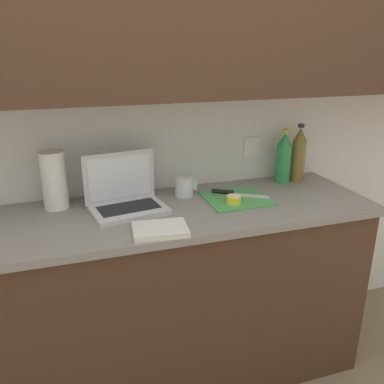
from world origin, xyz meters
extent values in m
plane|color=#847056|center=(0.00, 0.00, 0.00)|extent=(12.00, 12.00, 0.00)
cube|color=white|center=(0.00, 0.34, 1.30)|extent=(5.20, 0.06, 2.60)
cube|color=white|center=(-0.21, 0.30, 1.12)|extent=(0.09, 0.01, 0.12)
cube|color=white|center=(0.61, 0.30, 1.12)|extent=(0.09, 0.01, 0.12)
cube|color=#472D1E|center=(0.00, 0.15, 1.77)|extent=(4.42, 0.32, 0.70)
cube|color=#472D1E|center=(0.00, 0.00, 0.45)|extent=(2.00, 0.57, 0.90)
cube|color=gray|center=(0.00, 0.00, 0.92)|extent=(2.06, 0.61, 0.03)
cube|color=silver|center=(-0.12, 0.04, 0.95)|extent=(0.36, 0.29, 0.02)
cube|color=black|center=(-0.12, 0.04, 0.96)|extent=(0.29, 0.18, 0.00)
cube|color=silver|center=(-0.14, 0.15, 1.07)|extent=(0.34, 0.06, 0.24)
cube|color=white|center=(-0.14, 0.15, 1.07)|extent=(0.29, 0.05, 0.20)
cube|color=#4C9E51|center=(0.41, 0.03, 0.94)|extent=(0.30, 0.29, 0.01)
cube|color=silver|center=(0.49, 0.03, 0.95)|extent=(0.17, 0.13, 0.00)
cylinder|color=black|center=(0.37, 0.11, 0.96)|extent=(0.10, 0.08, 0.02)
cylinder|color=yellow|center=(0.37, -0.03, 0.96)|extent=(0.07, 0.07, 0.04)
cylinder|color=#F4EAA3|center=(0.37, -0.03, 0.98)|extent=(0.06, 0.06, 0.00)
cylinder|color=#2D934C|center=(0.76, 0.20, 1.04)|extent=(0.08, 0.08, 0.21)
cone|color=#2D934C|center=(0.76, 0.20, 1.18)|extent=(0.07, 0.07, 0.06)
cylinder|color=gold|center=(0.76, 0.20, 1.22)|extent=(0.04, 0.04, 0.02)
cylinder|color=olive|center=(0.85, 0.20, 1.05)|extent=(0.07, 0.07, 0.23)
cone|color=olive|center=(0.85, 0.20, 1.20)|extent=(0.07, 0.07, 0.07)
cylinder|color=black|center=(0.85, 0.20, 1.25)|extent=(0.03, 0.03, 0.02)
cylinder|color=silver|center=(0.18, 0.16, 0.98)|extent=(0.09, 0.09, 0.09)
cube|color=silver|center=(0.24, 0.16, 0.99)|extent=(0.02, 0.01, 0.05)
cylinder|color=white|center=(-0.43, 0.19, 1.07)|extent=(0.11, 0.11, 0.27)
cube|color=silver|center=(-0.04, -0.22, 0.95)|extent=(0.24, 0.18, 0.02)
camera|label=1|loc=(-0.38, -1.68, 1.65)|focal=38.00mm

